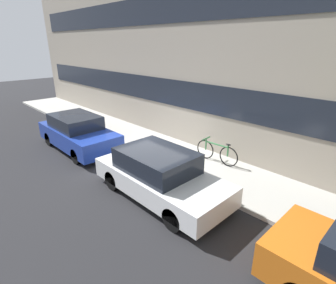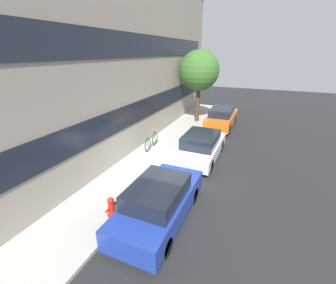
% 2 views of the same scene
% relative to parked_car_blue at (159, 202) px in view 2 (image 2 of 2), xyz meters
% --- Properties ---
extents(ground_plane, '(56.00, 56.00, 0.00)m').
position_rel_parked_car_blue_xyz_m(ground_plane, '(2.90, 1.05, -0.70)').
color(ground_plane, '#232326').
extents(sidewalk_strip, '(28.00, 2.48, 0.12)m').
position_rel_parked_car_blue_xyz_m(sidewalk_strip, '(2.90, 2.29, -0.64)').
color(sidewalk_strip, '#B2AFA8').
rests_on(sidewalk_strip, ground_plane).
extents(rowhouse_facade, '(28.00, 1.02, 9.89)m').
position_rel_parked_car_blue_xyz_m(rowhouse_facade, '(2.90, 3.97, 4.26)').
color(rowhouse_facade, gray).
rests_on(rowhouse_facade, ground_plane).
extents(parked_car_blue, '(4.11, 1.70, 1.42)m').
position_rel_parked_car_blue_xyz_m(parked_car_blue, '(0.00, 0.00, 0.00)').
color(parked_car_blue, '#1E3899').
rests_on(parked_car_blue, ground_plane).
extents(parked_car_white, '(4.16, 1.78, 1.36)m').
position_rel_parked_car_blue_xyz_m(parked_car_white, '(5.03, 0.00, -0.02)').
color(parked_car_white, silver).
rests_on(parked_car_white, ground_plane).
extents(parked_car_orange, '(4.42, 1.68, 1.46)m').
position_rel_parked_car_blue_xyz_m(parked_car_orange, '(10.59, -0.00, 0.03)').
color(parked_car_orange, '#D16619').
rests_on(parked_car_orange, ground_plane).
extents(fire_hydrant, '(0.55, 0.31, 0.69)m').
position_rel_parked_car_blue_xyz_m(fire_hydrant, '(-0.58, 1.46, -0.23)').
color(fire_hydrant, red).
rests_on(fire_hydrant, sidewalk_strip).
extents(bicycle, '(1.70, 0.44, 0.82)m').
position_rel_parked_car_blue_xyz_m(bicycle, '(4.95, 2.82, -0.17)').
color(bicycle, black).
rests_on(bicycle, sidewalk_strip).
extents(street_tree, '(2.88, 2.88, 5.20)m').
position_rel_parked_car_blue_xyz_m(street_tree, '(11.09, 1.98, 3.16)').
color(street_tree, '#473323').
rests_on(street_tree, sidewalk_strip).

